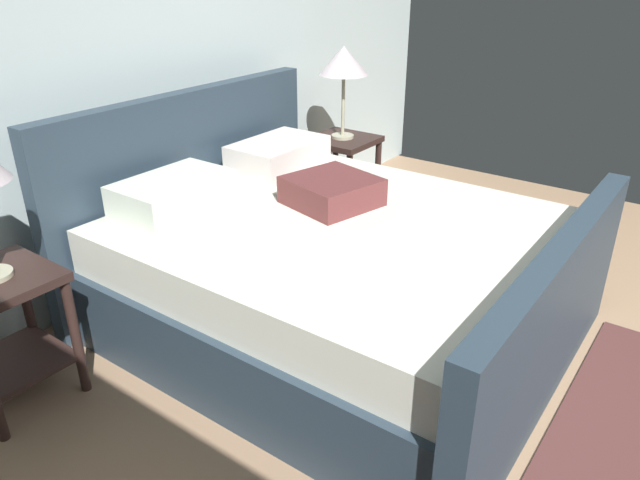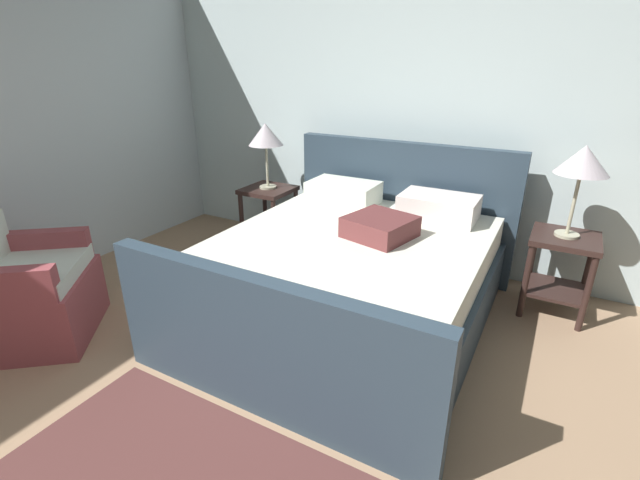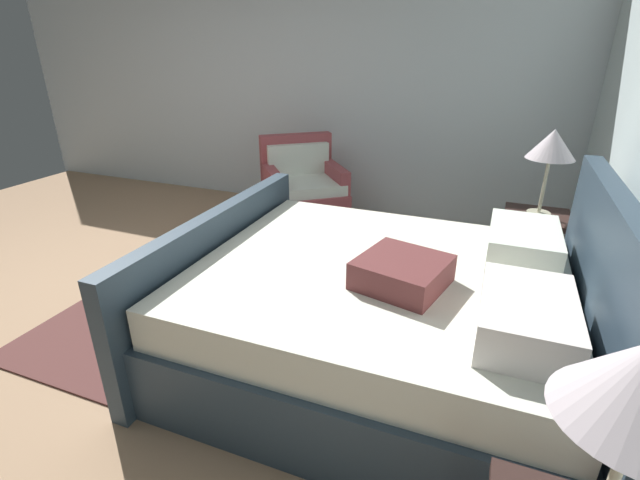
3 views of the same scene
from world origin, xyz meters
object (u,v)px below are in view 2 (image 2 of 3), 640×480
at_px(nightstand_right, 560,262).
at_px(table_lamp_right, 583,162).
at_px(bed, 352,273).
at_px(armchair, 19,291).
at_px(nightstand_left, 269,208).
at_px(table_lamp_left, 266,136).

distance_m(nightstand_right, table_lamp_right, 0.72).
relative_size(bed, armchair, 2.13).
bearing_deg(bed, nightstand_left, 148.34).
distance_m(table_lamp_right, armchair, 3.77).
height_order(table_lamp_right, nightstand_left, table_lamp_right).
height_order(bed, nightstand_left, bed).
relative_size(bed, table_lamp_right, 3.46).
bearing_deg(table_lamp_right, nightstand_right, -116.57).
relative_size(table_lamp_right, table_lamp_left, 1.04).
height_order(bed, table_lamp_right, table_lamp_right).
height_order(bed, nightstand_right, bed).
bearing_deg(table_lamp_left, armchair, -103.91).
distance_m(bed, armchair, 2.20).
relative_size(table_lamp_right, nightstand_left, 1.05).
xyz_separation_m(bed, nightstand_right, (1.26, 0.80, 0.06)).
xyz_separation_m(table_lamp_left, armchair, (-0.51, -2.07, -0.74)).
bearing_deg(armchair, table_lamp_left, 76.09).
bearing_deg(table_lamp_left, table_lamp_right, 0.33).
relative_size(bed, nightstand_left, 3.63).
distance_m(bed, nightstand_left, 1.49).
bearing_deg(bed, armchair, -144.04).
xyz_separation_m(nightstand_right, table_lamp_left, (-2.53, -0.01, 0.69)).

